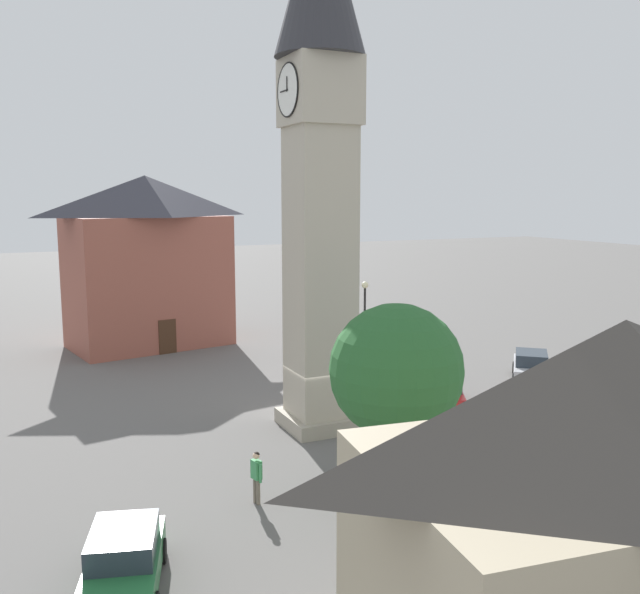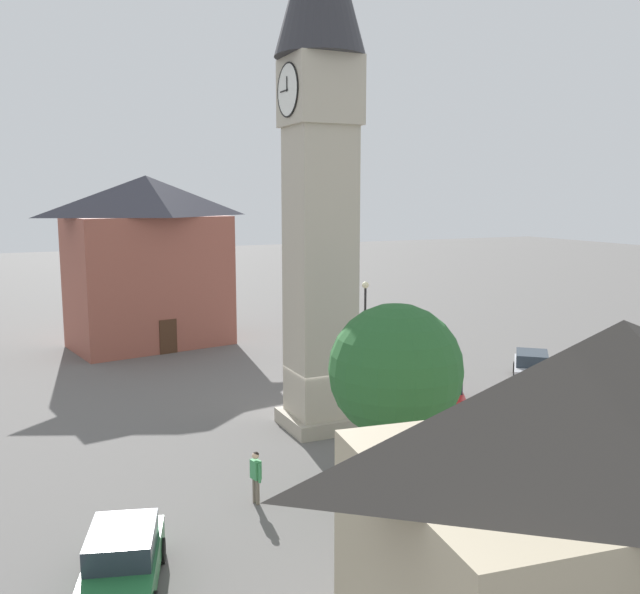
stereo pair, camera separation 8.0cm
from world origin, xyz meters
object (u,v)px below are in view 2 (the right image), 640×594
Objects in this scene: lamp_post at (365,314)px; clock_tower at (320,118)px; car_white_side at (122,561)px; car_silver_kerb at (531,366)px; pedestrian at (256,473)px; car_red_corner at (442,390)px; building_terrace_right at (610,526)px; car_blue_kerb at (334,351)px; building_shop_left at (149,260)px; tree at (396,371)px.

clock_tower is at bearing 138.60° from lamp_post.
clock_tower is at bearing -46.68° from car_white_side.
car_silver_kerb is 2.50× the size of pedestrian.
building_terrace_right is (-16.86, 8.26, 3.06)m from car_red_corner.
car_blue_kerb is at bearing 6.68° from car_red_corner.
car_red_corner is 19.02m from building_terrace_right.
car_white_side is 0.41× the size of building_shop_left.
car_red_corner is 6.62m from lamp_post.
building_shop_left is (18.63, 3.37, -7.07)m from clock_tower.
car_blue_kerb is at bearing -28.85° from clock_tower.
car_red_corner is at bearing -26.11° from building_terrace_right.
clock_tower is 12.67× the size of pedestrian.
tree is (1.74, -8.67, 3.38)m from car_white_side.
tree is 1.23× the size of lamp_post.
tree is 0.66× the size of building_terrace_right.
clock_tower is 4.20× the size of lamp_post.
building_shop_left reaches higher than building_terrace_right.
clock_tower is 4.83× the size of car_white_side.
pedestrian reaches higher than car_silver_kerb.
car_white_side is 21.21m from lamp_post.
tree is 14.59m from lamp_post.
car_silver_kerb is 0.83× the size of lamp_post.
clock_tower is 3.42× the size of tree.
building_shop_left is (24.29, -1.43, 4.47)m from pedestrian.
car_blue_kerb is 17.94m from pedestrian.
building_terrace_right is at bearing 153.89° from car_red_corner.
building_shop_left is at bearing 35.34° from lamp_post.
building_terrace_right is (-11.04, -2.72, 2.81)m from pedestrian.
car_white_side is at bearing 141.39° from car_blue_kerb.
car_red_corner and car_white_side have the same top height.
car_blue_kerb is 0.39× the size of building_shop_left.
car_white_side is at bearing 133.32° from clock_tower.
car_silver_kerb is at bearing -67.00° from pedestrian.
car_red_corner is at bearing -152.65° from building_shop_left.
clock_tower is at bearing -169.76° from building_shop_left.
building_terrace_right is at bearing 171.58° from tree.
clock_tower is at bearing 98.27° from car_silver_kerb.
building_shop_left reaches higher than pedestrian.
tree is at bearing 123.26° from car_silver_kerb.
pedestrian is at bearing 13.84° from building_terrace_right.
lamp_post reaches higher than car_silver_kerb.
clock_tower is 13.72m from pedestrian.
clock_tower reaches higher than car_silver_kerb.
car_silver_kerb is 0.95× the size of car_white_side.
car_silver_kerb is at bearing -81.73° from clock_tower.
pedestrian is at bearing 117.90° from car_red_corner.
clock_tower reaches higher than pedestrian.
building_shop_left is at bearing 10.24° from clock_tower.
car_white_side is (-8.79, 9.32, -11.79)m from clock_tower.
building_shop_left is 2.11× the size of lamp_post.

